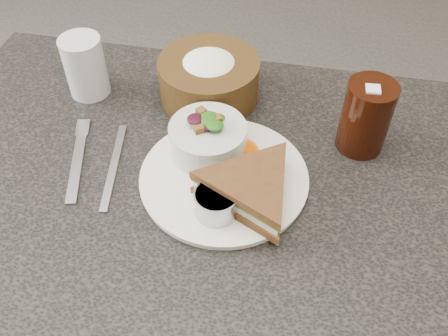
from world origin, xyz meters
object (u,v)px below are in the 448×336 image
sandwich (251,189)px  water_glass (85,66)px  dining_table (206,298)px  dinner_plate (224,178)px  dressing_ramekin (217,202)px  bread_basket (209,73)px  cola_glass (367,114)px  salad_bowl (208,135)px

sandwich → water_glass: 0.40m
water_glass → sandwich: bearing=-31.8°
dining_table → dinner_plate: 0.38m
sandwich → dressing_ramekin: size_ratio=2.78×
sandwich → bread_basket: bearing=141.8°
dinner_plate → sandwich: sandwich is taller
bread_basket → water_glass: bearing=-172.2°
bread_basket → cola_glass: size_ratio=1.34×
dining_table → water_glass: 0.54m
dining_table → salad_bowl: (-0.00, 0.07, 0.42)m
dining_table → dinner_plate: size_ratio=3.76×
water_glass → cola_glass: bearing=-5.4°
cola_glass → water_glass: bearing=174.6°
dressing_ramekin → water_glass: bearing=140.5°
dining_table → dinner_plate: dinner_plate is taller
dinner_plate → dressing_ramekin: 0.08m
sandwich → bread_basket: bread_basket is taller
dining_table → bread_basket: (-0.03, 0.22, 0.43)m
cola_glass → dressing_ramekin: bearing=-136.6°
dressing_ramekin → water_glass: (-0.30, 0.24, 0.03)m
dining_table → dinner_plate: (0.04, 0.02, 0.38)m
dining_table → water_glass: size_ratio=8.76×
dinner_plate → bread_basket: (-0.07, 0.20, 0.05)m
dressing_ramekin → water_glass: water_glass is taller
sandwich → cola_glass: (0.16, 0.16, 0.03)m
dinner_plate → water_glass: water_glass is taller
salad_bowl → cola_glass: bearing=17.0°
dining_table → salad_bowl: salad_bowl is taller
sandwich → salad_bowl: salad_bowl is taller
sandwich → salad_bowl: bearing=160.0°
bread_basket → dinner_plate: bearing=-71.5°
bread_basket → salad_bowl: bearing=-78.4°
dinner_plate → sandwich: bearing=-38.1°
salad_bowl → water_glass: 0.29m
sandwich → salad_bowl: (-0.09, 0.09, 0.01)m
cola_glass → dining_table: bearing=-150.1°
salad_bowl → bread_basket: (-0.03, 0.15, 0.00)m
cola_glass → water_glass: (-0.50, 0.05, -0.01)m
dining_table → cola_glass: 0.53m
salad_bowl → water_glass: (-0.26, 0.12, 0.01)m
salad_bowl → dressing_ramekin: 0.13m
dressing_ramekin → sandwich: bearing=34.7°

